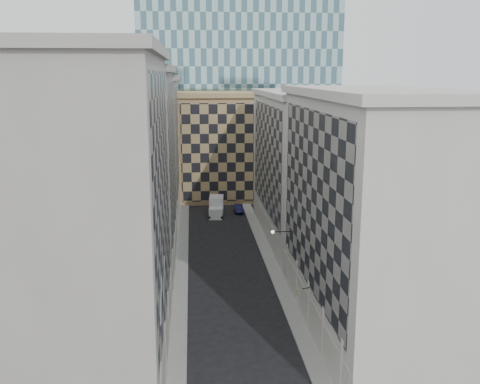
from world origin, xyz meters
TOP-DOWN VIEW (x-y plane):
  - sidewalk_west at (-5.25, 30.00)m, footprint 1.50×100.00m
  - sidewalk_east at (5.25, 30.00)m, footprint 1.50×100.00m
  - bldg_left_a at (-10.88, 11.00)m, footprint 10.80×22.80m
  - bldg_left_b at (-10.88, 33.00)m, footprint 10.80×22.80m
  - bldg_left_c at (-10.88, 55.00)m, footprint 10.80×22.80m
  - bldg_right_a at (10.88, 15.00)m, footprint 10.80×26.80m
  - bldg_right_b at (10.89, 42.00)m, footprint 10.80×28.80m
  - tan_block at (2.00, 67.90)m, footprint 16.80×14.80m
  - church_tower at (0.00, 82.00)m, footprint 7.20×7.20m
  - flagpoles_left at (-5.90, 6.00)m, footprint 0.10×6.33m
  - bracket_lamp at (4.38, 24.00)m, footprint 1.98×0.36m
  - box_truck at (-0.15, 54.27)m, footprint 2.61×5.48m
  - dark_car at (3.50, 55.88)m, footprint 1.39×3.86m
  - shop_sign at (4.97, 14.17)m, footprint 1.18×0.62m

SIDE VIEW (x-z plane):
  - sidewalk_west at x=-5.25m, z-range 0.00..0.15m
  - sidewalk_east at x=5.25m, z-range 0.00..0.15m
  - dark_car at x=3.50m, z-range 0.00..1.27m
  - box_truck at x=-0.15m, z-range -0.19..2.73m
  - shop_sign at x=4.97m, z-range 3.48..4.19m
  - bracket_lamp at x=4.38m, z-range 6.02..6.38m
  - flagpoles_left at x=-5.90m, z-range 6.83..9.17m
  - tan_block at x=2.00m, z-range 0.04..18.84m
  - bldg_right_b at x=10.89m, z-range 0.00..19.70m
  - bldg_right_a at x=10.88m, z-range -0.03..20.67m
  - bldg_left_c at x=-10.88m, z-range -0.02..21.68m
  - bldg_left_b at x=-10.88m, z-range -0.03..22.67m
  - bldg_left_a at x=-10.88m, z-range -0.03..23.67m
  - church_tower at x=0.00m, z-range 1.20..52.70m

